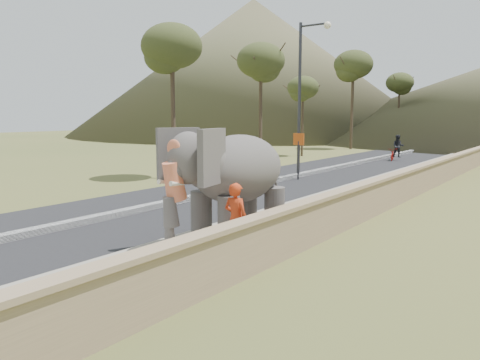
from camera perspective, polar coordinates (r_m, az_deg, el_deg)
name	(u,v)px	position (r m, az deg, el deg)	size (l,w,h in m)	color
ground	(254,237)	(13.00, 1.67, -6.91)	(160.00, 160.00, 0.00)	olive
road	(284,180)	(23.92, 5.39, -0.03)	(7.00, 120.00, 0.03)	black
median	(284,178)	(23.90, 5.40, 0.19)	(0.35, 120.00, 0.22)	black
walkway	(380,188)	(21.81, 16.75, -0.96)	(3.00, 120.00, 0.15)	#9E9687
parapet	(419,181)	(21.26, 20.99, -0.09)	(0.30, 120.00, 1.10)	tan
lamppost	(305,85)	(24.84, 7.92, 11.46)	(1.76, 0.36, 8.00)	#2B2C30
signboard	(299,148)	(23.97, 7.15, 3.87)	(0.60, 0.08, 2.40)	#2D2D33
hill_left	(253,68)	(79.78, 1.62, 13.51)	(60.00, 60.00, 22.00)	brown
elephant_and_man	(239,184)	(12.10, -0.16, -0.50)	(2.45, 4.11, 2.83)	#615C58
motorcyclist	(395,151)	(35.69, 18.38, 3.41)	(1.34, 1.81, 1.89)	maroon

